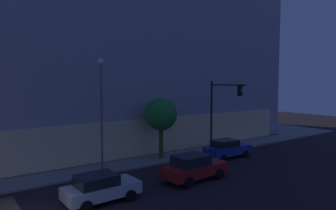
{
  "coord_description": "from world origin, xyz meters",
  "views": [
    {
      "loc": [
        -2.23,
        -13.73,
        6.67
      ],
      "look_at": [
        9.97,
        3.34,
        5.14
      ],
      "focal_mm": 32.46,
      "sensor_mm": 36.0,
      "label": 1
    }
  ],
  "objects": [
    {
      "name": "sidewalk_tree",
      "position": [
        12.38,
        7.74,
        3.93
      ],
      "size": [
        2.79,
        2.79,
        5.22
      ],
      "color": "#47431E",
      "rests_on": "sidewalk_corner"
    },
    {
      "name": "modern_building",
      "position": [
        14.29,
        22.8,
        10.61
      ],
      "size": [
        34.86,
        27.23,
        21.36
      ],
      "color": "#4C4C51",
      "rests_on": "ground"
    },
    {
      "name": "car_blue",
      "position": [
        17.61,
        4.98,
        0.82
      ],
      "size": [
        4.44,
        2.15,
        1.62
      ],
      "color": "navy",
      "rests_on": "ground"
    },
    {
      "name": "street_lamp_sidewalk",
      "position": [
        6.78,
        7.35,
        5.32
      ],
      "size": [
        0.44,
        0.44,
        8.29
      ],
      "color": "#606060",
      "rests_on": "sidewalk_corner"
    },
    {
      "name": "car_silver",
      "position": [
        4.33,
        1.97,
        0.82
      ],
      "size": [
        4.25,
        2.22,
        1.59
      ],
      "color": "#B7BABF",
      "rests_on": "ground"
    },
    {
      "name": "car_red",
      "position": [
        11.08,
        1.86,
        0.9
      ],
      "size": [
        4.73,
        2.35,
        1.78
      ],
      "color": "maroon",
      "rests_on": "ground"
    },
    {
      "name": "traffic_light_far_corner",
      "position": [
        18.12,
        6.28,
        4.61
      ],
      "size": [
        0.39,
        4.08,
        6.68
      ],
      "color": "black",
      "rests_on": "sidewalk_corner"
    }
  ]
}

